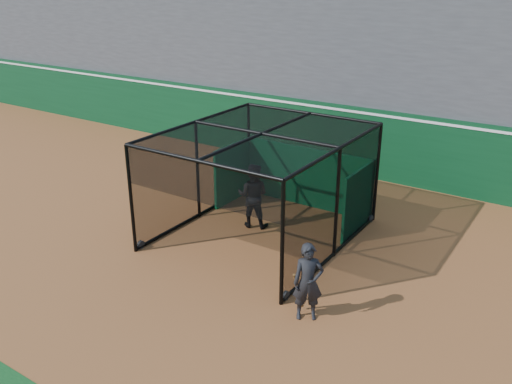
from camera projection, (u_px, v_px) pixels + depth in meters
The scene contains 6 objects.
ground at pixel (187, 260), 13.97m from camera, with size 120.00×120.00×0.00m, color brown.
outfield_wall at pixel (334, 136), 20.06m from camera, with size 50.00×0.50×2.50m.
grandstand at pixel (379, 38), 21.79m from camera, with size 50.00×7.85×8.95m.
batting_cage at pixel (262, 186), 14.79m from camera, with size 4.60×5.46×2.95m.
batter at pixel (253, 195), 15.53m from camera, with size 0.92×0.72×1.90m, color black.
on_deck_player at pixel (308, 282), 11.31m from camera, with size 0.76×0.70×1.74m.
Camera 1 is at (8.27, -9.28, 6.85)m, focal length 38.00 mm.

